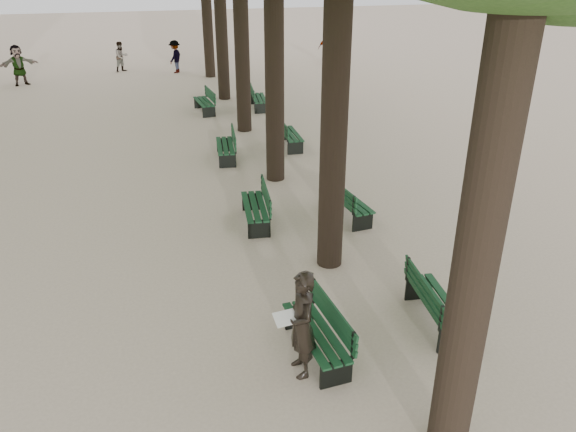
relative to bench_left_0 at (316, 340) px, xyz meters
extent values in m
plane|color=beige|center=(-0.37, -0.23, -0.27)|extent=(120.00, 120.00, 0.00)
cylinder|color=#33261C|center=(1.13, -2.23, 3.48)|extent=(0.52, 0.52, 7.50)
cylinder|color=#33261C|center=(1.13, 2.77, 3.48)|extent=(0.52, 0.52, 7.50)
cylinder|color=#33261C|center=(1.13, 7.77, 3.48)|extent=(0.52, 0.52, 7.50)
cylinder|color=#33261C|center=(1.13, 12.77, 3.48)|extent=(0.52, 0.52, 7.50)
cylinder|color=#33261C|center=(1.13, 17.77, 3.48)|extent=(0.52, 0.52, 7.50)
cylinder|color=#33261C|center=(1.13, 22.77, 3.48)|extent=(0.52, 0.52, 7.50)
cube|color=black|center=(-0.02, 0.00, -0.05)|extent=(0.69, 1.84, 0.45)
cube|color=#0E331C|center=(-0.02, 0.00, 0.18)|extent=(0.71, 1.84, 0.04)
cube|color=#0E331C|center=(0.26, 0.03, 0.45)|extent=(0.21, 1.80, 0.40)
cube|color=black|center=(-0.02, 5.03, -0.05)|extent=(0.68, 1.84, 0.45)
cube|color=#0E331C|center=(-0.02, 5.03, 0.18)|extent=(0.70, 1.84, 0.04)
cube|color=#0E331C|center=(0.26, 5.00, 0.45)|extent=(0.21, 1.80, 0.40)
cube|color=black|center=(-0.02, 9.78, -0.05)|extent=(0.69, 1.84, 0.45)
cube|color=#0E331C|center=(-0.02, 9.78, 0.18)|extent=(0.71, 1.84, 0.04)
cube|color=#0E331C|center=(0.26, 9.76, 0.45)|extent=(0.21, 1.80, 0.40)
cube|color=black|center=(-0.02, 15.63, -0.05)|extent=(0.71, 1.85, 0.45)
cube|color=#0E331C|center=(-0.02, 15.63, 0.18)|extent=(0.73, 1.85, 0.04)
cube|color=#0E331C|center=(0.26, 15.66, 0.45)|extent=(0.23, 1.79, 0.40)
cube|color=black|center=(2.28, 0.28, -0.05)|extent=(0.69, 1.84, 0.45)
cube|color=#0E331C|center=(2.28, 0.28, 0.18)|extent=(0.71, 1.84, 0.04)
cube|color=#0E331C|center=(2.00, 0.31, 0.45)|extent=(0.21, 1.80, 0.40)
cube|color=black|center=(2.28, 4.81, -0.05)|extent=(0.75, 1.85, 0.45)
cube|color=#0E331C|center=(2.28, 4.81, 0.18)|extent=(0.77, 1.86, 0.04)
cube|color=#0E331C|center=(2.01, 4.78, 0.45)|extent=(0.27, 1.79, 0.40)
cube|color=black|center=(2.28, 10.49, -0.05)|extent=(0.56, 1.81, 0.45)
cube|color=#0E331C|center=(2.28, 10.49, 0.18)|extent=(0.58, 1.81, 0.04)
cube|color=#0E331C|center=(2.00, 10.49, 0.45)|extent=(0.08, 1.80, 0.40)
cube|color=black|center=(2.28, 15.67, -0.05)|extent=(0.70, 1.84, 0.45)
cube|color=#0E331C|center=(2.28, 15.67, 0.18)|extent=(0.72, 1.85, 0.04)
cube|color=#0E331C|center=(2.01, 15.70, 0.45)|extent=(0.22, 1.79, 0.40)
imported|color=black|center=(-0.35, -0.34, 0.62)|extent=(0.41, 0.74, 1.78)
cube|color=white|center=(-0.60, -0.34, 0.78)|extent=(0.37, 0.29, 0.12)
imported|color=#262628|center=(-0.52, 24.28, 0.57)|extent=(0.80, 1.12, 1.69)
imported|color=#262628|center=(-8.09, 23.01, 0.69)|extent=(1.77, 1.10, 1.91)
imported|color=#262628|center=(8.16, 24.76, 0.60)|extent=(1.07, 0.76, 1.74)
imported|color=#262628|center=(-3.32, 25.33, 0.51)|extent=(0.81, 0.68, 1.57)
camera|label=1|loc=(-2.25, -7.00, 5.71)|focal=35.00mm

